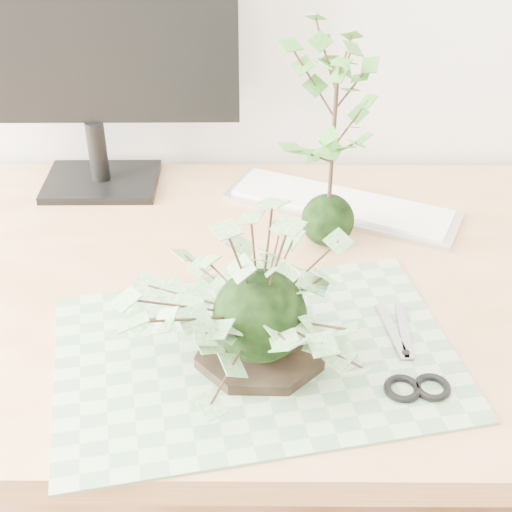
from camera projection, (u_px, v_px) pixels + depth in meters
name	position (u px, v px, depth m)	size (l,w,h in m)	color
desk	(312.00, 326.00, 1.06)	(1.60, 0.70, 0.74)	tan
cutting_mat	(256.00, 355.00, 0.88)	(0.49, 0.32, 0.00)	#5E8762
stone_dish	(260.00, 356.00, 0.86)	(0.16, 0.16, 0.01)	black
ivy_kokedama	(260.00, 280.00, 0.80)	(0.37, 0.37, 0.22)	black
maple_kokedama	(336.00, 98.00, 0.96)	(0.22, 0.22, 0.33)	black
keyboard	(341.00, 205.00, 1.17)	(0.39, 0.26, 0.01)	#BBBBBB
monitor	(84.00, 44.00, 1.10)	(0.48, 0.14, 0.42)	black
scissors	(411.00, 374.00, 0.84)	(0.08, 0.18, 0.01)	#94949E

